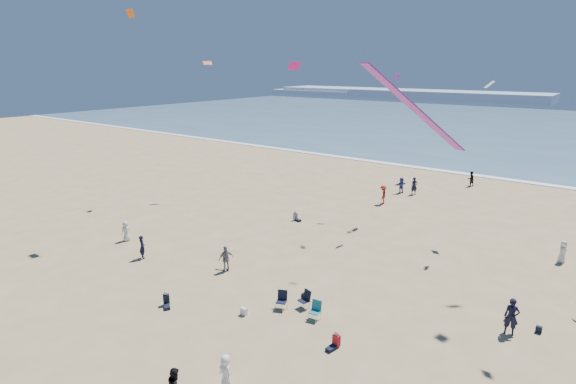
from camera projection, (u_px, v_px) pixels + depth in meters
The scene contains 12 objects.
ground at pixel (144, 359), 19.98m from camera, with size 220.00×220.00×0.00m, color tan.
ocean at pixel (532, 129), 93.11m from camera, with size 220.00×100.00×0.06m, color #476B84.
surf_line at pixel (457, 173), 54.61m from camera, with size 220.00×1.20×0.08m, color white.
headland_far at pixel (403, 94), 185.10m from camera, with size 110.00×20.00×3.20m, color #7A8EA8.
headland_near at pixel (316, 92), 204.53m from camera, with size 40.00×14.00×2.00m, color #7A8EA8.
standing_flyers at pixel (347, 259), 28.18m from camera, with size 31.33×46.07×1.93m.
seated_group at pixel (219, 338), 20.78m from camera, with size 14.60×27.84×0.84m.
chair_cluster at pixel (300, 304), 23.63m from camera, with size 2.74×1.57×1.00m.
white_tote at pixel (244, 311), 23.45m from camera, with size 0.35×0.20×0.40m, color silver.
black_backpack at pixel (304, 297), 24.96m from camera, with size 0.30×0.22×0.38m, color black.
navy_bag at pixel (539, 330), 21.89m from camera, with size 0.28×0.18×0.34m, color black.
kites_aloft at pixel (474, 24), 21.45m from camera, with size 41.86×35.70×29.22m.
Camera 1 is at (15.45, -9.93, 12.57)m, focal length 28.00 mm.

